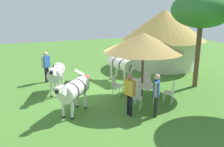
{
  "coord_description": "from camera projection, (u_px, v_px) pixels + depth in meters",
  "views": [
    {
      "loc": [
        11.25,
        -3.46,
        4.19
      ],
      "look_at": [
        0.59,
        0.56,
        1.0
      ],
      "focal_mm": 39.97,
      "sensor_mm": 36.0,
      "label": 1
    }
  ],
  "objects": [
    {
      "name": "patio_dining_table",
      "position": [
        142.0,
        85.0,
        11.29
      ],
      "size": [
        1.72,
        1.31,
        0.74
      ],
      "rotation": [
        0.0,
        0.0,
        -0.28
      ],
      "color": "silver",
      "rests_on": "ground_plane"
    },
    {
      "name": "guest_beside_umbrella",
      "position": [
        130.0,
        91.0,
        9.47
      ],
      "size": [
        0.58,
        0.33,
        1.67
      ],
      "rotation": [
        0.0,
        0.0,
        3.45
      ],
      "color": "black",
      "rests_on": "ground_plane"
    },
    {
      "name": "zebra_nearest_camera",
      "position": [
        73.0,
        90.0,
        9.67
      ],
      "size": [
        1.75,
        1.58,
        1.49
      ],
      "rotation": [
        0.0,
        0.0,
        4.0
      ],
      "color": "silver",
      "rests_on": "ground_plane"
    },
    {
      "name": "striped_lounge_chair",
      "position": [
        83.0,
        76.0,
        14.13
      ],
      "size": [
        0.72,
        0.92,
        0.62
      ],
      "rotation": [
        0.0,
        0.0,
        6.03
      ],
      "color": "#CF454D",
      "rests_on": "ground_plane"
    },
    {
      "name": "guest_behind_table",
      "position": [
        156.0,
        91.0,
        9.36
      ],
      "size": [
        0.51,
        0.44,
        1.69
      ],
      "rotation": [
        0.0,
        0.0,
        5.65
      ],
      "color": "black",
      "rests_on": "ground_plane"
    },
    {
      "name": "standing_watcher",
      "position": [
        46.0,
        64.0,
        13.6
      ],
      "size": [
        0.47,
        0.48,
        1.7
      ],
      "rotation": [
        0.0,
        0.0,
        -0.83
      ],
      "color": "black",
      "rests_on": "ground_plane"
    },
    {
      "name": "patio_chair_east_end",
      "position": [
        116.0,
        84.0,
        11.85
      ],
      "size": [
        0.61,
        0.61,
        0.9
      ],
      "rotation": [
        0.0,
        0.0,
        -0.79
      ],
      "color": "silver",
      "rests_on": "ground_plane"
    },
    {
      "name": "patio_chair_west_end",
      "position": [
        136.0,
        97.0,
        10.14
      ],
      "size": [
        0.6,
        0.61,
        0.9
      ],
      "rotation": [
        0.0,
        0.0,
        0.91
      ],
      "color": "white",
      "rests_on": "ground_plane"
    },
    {
      "name": "patio_chair_near_hut",
      "position": [
        171.0,
        91.0,
        10.85
      ],
      "size": [
        0.61,
        0.61,
        0.9
      ],
      "rotation": [
        0.0,
        0.0,
        -3.9
      ],
      "color": "white",
      "rests_on": "ground_plane"
    },
    {
      "name": "thatched_hut",
      "position": [
        163.0,
        35.0,
        16.79
      ],
      "size": [
        5.56,
        5.56,
        3.86
      ],
      "rotation": [
        0.0,
        0.0,
        3.66
      ],
      "color": "beige",
      "rests_on": "ground_plane"
    },
    {
      "name": "shade_umbrella",
      "position": [
        143.0,
        42.0,
        10.77
      ],
      "size": [
        3.47,
        3.47,
        3.0
      ],
      "color": "brown",
      "rests_on": "ground_plane"
    },
    {
      "name": "zebra_by_umbrella",
      "position": [
        120.0,
        64.0,
        13.75
      ],
      "size": [
        2.31,
        1.0,
        1.52
      ],
      "rotation": [
        0.0,
        0.0,
        1.8
      ],
      "color": "silver",
      "rests_on": "ground_plane"
    },
    {
      "name": "patio_chair_near_lawn",
      "position": [
        146.0,
        80.0,
        12.53
      ],
      "size": [
        0.6,
        0.6,
        0.9
      ],
      "rotation": [
        0.0,
        0.0,
        -2.22
      ],
      "color": "silver",
      "rests_on": "ground_plane"
    },
    {
      "name": "ground_plane",
      "position": [
        97.0,
        91.0,
        12.45
      ],
      "size": [
        36.0,
        36.0,
        0.0
      ],
      "primitive_type": "plane",
      "color": "#46792C"
    },
    {
      "name": "acacia_tree_far_lawn",
      "position": [
        202.0,
        10.0,
        12.08
      ],
      "size": [
        2.96,
        2.96,
        4.81
      ],
      "color": "brown",
      "rests_on": "ground_plane"
    },
    {
      "name": "zebra_toward_hut",
      "position": [
        56.0,
        73.0,
        11.88
      ],
      "size": [
        2.04,
        1.05,
        1.54
      ],
      "rotation": [
        0.0,
        0.0,
        4.4
      ],
      "color": "silver",
      "rests_on": "ground_plane"
    }
  ]
}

